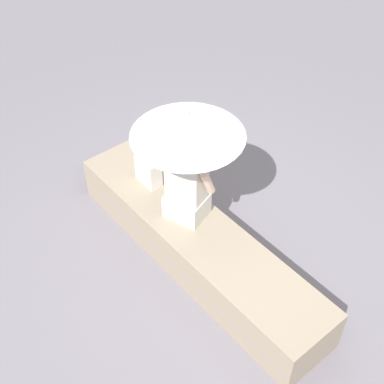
{
  "coord_description": "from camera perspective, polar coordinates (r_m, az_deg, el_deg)",
  "views": [
    {
      "loc": [
        -2.4,
        2.06,
        3.88
      ],
      "look_at": [
        0.1,
        -0.02,
        0.79
      ],
      "focal_mm": 50.3,
      "sensor_mm": 36.0,
      "label": 1
    }
  ],
  "objects": [
    {
      "name": "person_seated",
      "position": [
        4.52,
        -0.59,
        1.12
      ],
      "size": [
        0.51,
        0.37,
        0.9
      ],
      "color": "beige",
      "rests_on": "stone_bench"
    },
    {
      "name": "parasol",
      "position": [
        4.08,
        -0.45,
        7.17
      ],
      "size": [
        0.9,
        0.9,
        1.15
      ],
      "color": "#B7B7BC",
      "rests_on": "stone_bench"
    },
    {
      "name": "ground_plane",
      "position": [
        5.0,
        0.54,
        -7.28
      ],
      "size": [
        14.0,
        14.0,
        0.0
      ],
      "primitive_type": "plane",
      "color": "slate"
    },
    {
      "name": "handbag_black",
      "position": [
        5.02,
        -4.64,
        2.32
      ],
      "size": [
        0.26,
        0.19,
        0.29
      ],
      "color": "silver",
      "rests_on": "stone_bench"
    },
    {
      "name": "stone_bench",
      "position": [
        4.83,
        0.55,
        -5.63
      ],
      "size": [
        2.8,
        0.6,
        0.44
      ],
      "primitive_type": "cube",
      "color": "gray",
      "rests_on": "ground"
    }
  ]
}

